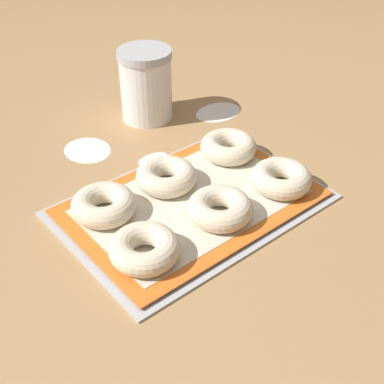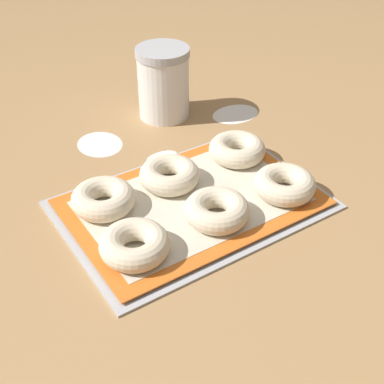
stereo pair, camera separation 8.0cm
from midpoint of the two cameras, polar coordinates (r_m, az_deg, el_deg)
name	(u,v)px [view 2 (the right image)]	position (r m, az deg, el deg)	size (l,w,h in m)	color
ground_plane	(198,207)	(0.90, 3.20, -1.72)	(2.80, 2.80, 0.00)	#A87F51
baking_tray	(192,204)	(0.90, 2.56, -1.38)	(0.43, 0.30, 0.01)	#B2B5BA
baking_mat	(192,202)	(0.89, 2.57, -1.11)	(0.40, 0.27, 0.00)	orange
bagel_front_left	(134,244)	(0.78, -3.24, -5.72)	(0.11, 0.11, 0.04)	beige
bagel_front_center	(217,210)	(0.85, 5.44, -2.01)	(0.11, 0.11, 0.04)	beige
bagel_front_right	(284,184)	(0.92, 12.32, 0.72)	(0.11, 0.11, 0.04)	beige
bagel_back_left	(103,199)	(0.87, -6.87, -0.81)	(0.11, 0.11, 0.04)	beige
bagel_back_center	(169,175)	(0.92, 0.06, 1.76)	(0.11, 0.11, 0.04)	beige
bagel_back_right	(237,149)	(1.00, 7.13, 4.48)	(0.11, 0.11, 0.04)	beige
flour_canister	(163,83)	(1.13, -1.01, 11.54)	(0.11, 0.11, 0.15)	white
flour_patch_near	(235,113)	(1.18, 6.61, 8.27)	(0.11, 0.08, 0.00)	white
flour_patch_far	(100,144)	(1.07, -7.70, 5.07)	(0.09, 0.10, 0.00)	white
flour_patch_side	(162,156)	(1.02, -0.99, 3.77)	(0.06, 0.04, 0.00)	white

